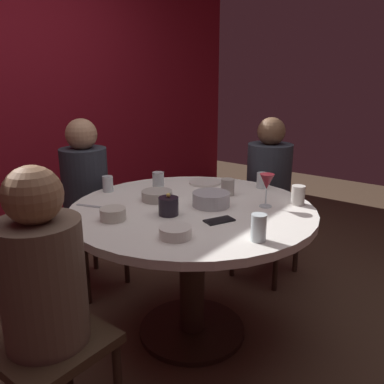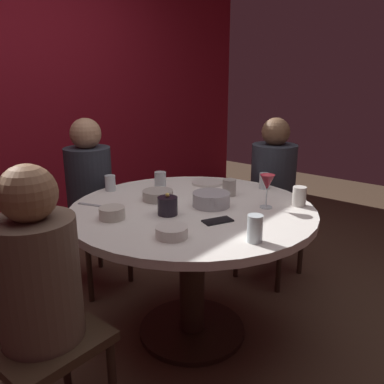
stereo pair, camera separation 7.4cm
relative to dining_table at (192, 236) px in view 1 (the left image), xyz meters
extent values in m
plane|color=#4C3828|center=(0.00, 0.00, -0.59)|extent=(8.00, 8.00, 0.00)
cylinder|color=white|center=(0.00, 0.00, 0.15)|extent=(1.28, 1.28, 0.04)
cylinder|color=#332319|center=(0.00, 0.00, -0.23)|extent=(0.14, 0.14, 0.72)
cylinder|color=#2D2116|center=(0.00, 0.00, -0.58)|extent=(0.60, 0.60, 0.03)
cube|color=#3F2D1E|center=(-0.88, 0.00, -0.14)|extent=(0.40, 0.40, 0.04)
cylinder|color=brown|center=(-0.88, 0.00, 0.11)|extent=(0.30, 0.30, 0.47)
sphere|color=#8C6647|center=(-0.88, 0.00, 0.44)|extent=(0.20, 0.20, 0.20)
cylinder|color=#332319|center=(-0.71, 0.17, -0.38)|extent=(0.04, 0.04, 0.43)
cube|color=#3F2D1E|center=(0.00, 0.88, -0.14)|extent=(0.40, 0.40, 0.04)
cylinder|color=#2D333D|center=(0.00, 0.88, 0.13)|extent=(0.30, 0.30, 0.50)
sphere|color=tan|center=(0.00, 0.88, 0.47)|extent=(0.20, 0.20, 0.20)
cylinder|color=#332319|center=(-0.17, 1.05, -0.38)|extent=(0.04, 0.04, 0.43)
cylinder|color=#332319|center=(-0.17, 0.71, -0.38)|extent=(0.04, 0.04, 0.43)
cylinder|color=#332319|center=(0.17, 1.05, -0.38)|extent=(0.04, 0.04, 0.43)
cylinder|color=#332319|center=(0.17, 0.71, -0.38)|extent=(0.04, 0.04, 0.43)
cube|color=#3F2D1E|center=(0.88, 0.00, -0.14)|extent=(0.40, 0.40, 0.04)
cylinder|color=#2D333D|center=(0.88, 0.00, 0.13)|extent=(0.30, 0.30, 0.50)
sphere|color=brown|center=(0.88, 0.00, 0.46)|extent=(0.19, 0.19, 0.19)
cylinder|color=#332319|center=(1.05, 0.17, -0.38)|extent=(0.04, 0.04, 0.43)
cylinder|color=#332319|center=(0.71, 0.17, -0.38)|extent=(0.04, 0.04, 0.43)
cylinder|color=#332319|center=(1.05, -0.17, -0.38)|extent=(0.04, 0.04, 0.43)
cylinder|color=#332319|center=(0.71, -0.17, -0.38)|extent=(0.04, 0.04, 0.43)
cylinder|color=black|center=(-0.17, 0.02, 0.21)|extent=(0.10, 0.10, 0.09)
sphere|color=#F9D159|center=(-0.17, 0.02, 0.27)|extent=(0.02, 0.02, 0.02)
cylinder|color=silver|center=(0.23, -0.31, 0.17)|extent=(0.06, 0.06, 0.01)
cylinder|color=silver|center=(0.23, -0.31, 0.22)|extent=(0.01, 0.01, 0.09)
cone|color=maroon|center=(0.23, -0.31, 0.30)|extent=(0.08, 0.08, 0.08)
cylinder|color=silver|center=(0.41, 0.21, 0.17)|extent=(0.20, 0.20, 0.01)
cube|color=black|center=(-0.09, -0.23, 0.17)|extent=(0.16, 0.12, 0.01)
cylinder|color=#B7B7BC|center=(0.07, -0.07, 0.20)|extent=(0.20, 0.20, 0.07)
cylinder|color=silver|center=(-0.37, -0.19, 0.19)|extent=(0.14, 0.14, 0.05)
cylinder|color=beige|center=(-0.38, 0.18, 0.19)|extent=(0.12, 0.12, 0.06)
cylinder|color=#B2ADA3|center=(-0.03, 0.22, 0.19)|extent=(0.17, 0.17, 0.05)
cylinder|color=silver|center=(-0.18, -0.49, 0.22)|extent=(0.07, 0.07, 0.12)
cylinder|color=silver|center=(0.12, 0.34, 0.22)|extent=(0.07, 0.07, 0.11)
cylinder|color=#B2ADA3|center=(0.29, -0.03, 0.21)|extent=(0.08, 0.08, 0.09)
cylinder|color=silver|center=(0.37, -0.42, 0.22)|extent=(0.07, 0.07, 0.10)
cylinder|color=silver|center=(-0.08, 0.57, 0.21)|extent=(0.06, 0.06, 0.09)
cylinder|color=silver|center=(0.54, -0.12, 0.21)|extent=(0.06, 0.06, 0.09)
cube|color=#B7B7BC|center=(-0.32, 0.41, 0.17)|extent=(0.07, 0.18, 0.01)
camera|label=1|loc=(-1.57, -1.20, 0.83)|focal=37.26mm
camera|label=2|loc=(-1.52, -1.26, 0.83)|focal=37.26mm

